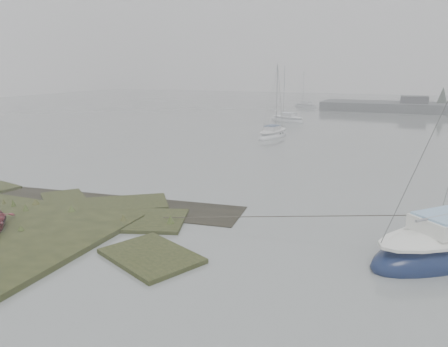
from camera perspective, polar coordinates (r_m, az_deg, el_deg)
ground at (r=44.50m, az=10.94°, el=4.67°), size 160.00×160.00×0.00m
sailboat_white at (r=44.08m, az=6.40°, el=5.06°), size 2.53×5.63×7.67m
sailboat_far_a at (r=57.07m, az=8.25°, el=6.95°), size 5.53×4.06×7.52m
sailboat_far_c at (r=78.85m, az=10.59°, el=8.67°), size 5.01×3.71×6.82m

